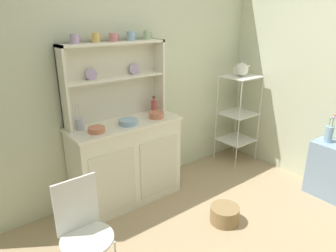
% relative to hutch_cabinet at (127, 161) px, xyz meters
% --- Properties ---
extents(wall_back, '(3.84, 0.05, 2.50)m').
position_rel_hutch_cabinet_xyz_m(wall_back, '(0.33, 0.26, 0.80)').
color(wall_back, beige).
rests_on(wall_back, ground).
extents(hutch_cabinet, '(1.13, 0.45, 0.88)m').
position_rel_hutch_cabinet_xyz_m(hutch_cabinet, '(0.00, 0.00, 0.00)').
color(hutch_cabinet, silver).
rests_on(hutch_cabinet, ground).
extents(hutch_shelf_unit, '(1.06, 0.18, 0.76)m').
position_rel_hutch_cabinet_xyz_m(hutch_shelf_unit, '(-0.00, 0.17, 0.87)').
color(hutch_shelf_unit, silver).
rests_on(hutch_shelf_unit, hutch_cabinet).
extents(bakers_rack, '(0.43, 0.39, 1.16)m').
position_rel_hutch_cabinet_xyz_m(bakers_rack, '(1.64, -0.08, 0.27)').
color(bakers_rack, silver).
rests_on(bakers_rack, ground).
extents(side_shelf_blue, '(0.28, 0.48, 0.60)m').
position_rel_hutch_cabinet_xyz_m(side_shelf_blue, '(1.77, -1.30, -0.15)').
color(side_shelf_blue, '#849EBC').
rests_on(side_shelf_blue, ground).
extents(wire_chair, '(0.36, 0.36, 0.85)m').
position_rel_hutch_cabinet_xyz_m(wire_chair, '(-0.80, -0.78, 0.07)').
color(wire_chair, white).
rests_on(wire_chair, ground).
extents(floor_basket, '(0.28, 0.28, 0.16)m').
position_rel_hutch_cabinet_xyz_m(floor_basket, '(0.53, -0.90, -0.37)').
color(floor_basket, '#93754C').
rests_on(floor_basket, ground).
extents(cup_lilac_0, '(0.09, 0.07, 0.08)m').
position_rel_hutch_cabinet_xyz_m(cup_lilac_0, '(-0.37, 0.12, 1.23)').
color(cup_lilac_0, '#B79ECC').
rests_on(cup_lilac_0, hutch_shelf_unit).
extents(cup_gold_1, '(0.08, 0.07, 0.08)m').
position_rel_hutch_cabinet_xyz_m(cup_gold_1, '(-0.18, 0.12, 1.23)').
color(cup_gold_1, '#DBB760').
rests_on(cup_gold_1, hutch_shelf_unit).
extents(cup_rose_2, '(0.09, 0.08, 0.08)m').
position_rel_hutch_cabinet_xyz_m(cup_rose_2, '(0.00, 0.12, 1.23)').
color(cup_rose_2, '#D17A84').
rests_on(cup_rose_2, hutch_shelf_unit).
extents(cup_sky_3, '(0.10, 0.08, 0.09)m').
position_rel_hutch_cabinet_xyz_m(cup_sky_3, '(0.19, 0.12, 1.23)').
color(cup_sky_3, '#8EB2D1').
rests_on(cup_sky_3, hutch_shelf_unit).
extents(cup_sage_4, '(0.08, 0.07, 0.09)m').
position_rel_hutch_cabinet_xyz_m(cup_sage_4, '(0.38, 0.12, 1.23)').
color(cup_sage_4, '#9EB78E').
rests_on(cup_sage_4, hutch_shelf_unit).
extents(bowl_mixing_large, '(0.15, 0.15, 0.05)m').
position_rel_hutch_cabinet_xyz_m(bowl_mixing_large, '(-0.33, -0.07, 0.45)').
color(bowl_mixing_large, '#C67556').
rests_on(bowl_mixing_large, hutch_cabinet).
extents(bowl_floral_medium, '(0.18, 0.18, 0.05)m').
position_rel_hutch_cabinet_xyz_m(bowl_floral_medium, '(0.00, -0.07, 0.45)').
color(bowl_floral_medium, '#8EB2D1').
rests_on(bowl_floral_medium, hutch_cabinet).
extents(bowl_cream_small, '(0.15, 0.15, 0.06)m').
position_rel_hutch_cabinet_xyz_m(bowl_cream_small, '(0.33, -0.07, 0.46)').
color(bowl_cream_small, '#C67556').
rests_on(bowl_cream_small, hutch_cabinet).
extents(jam_bottle, '(0.06, 0.06, 0.18)m').
position_rel_hutch_cabinet_xyz_m(jam_bottle, '(0.42, 0.09, 0.50)').
color(jam_bottle, '#B74C47').
rests_on(jam_bottle, hutch_cabinet).
extents(utensil_jar, '(0.08, 0.08, 0.25)m').
position_rel_hutch_cabinet_xyz_m(utensil_jar, '(-0.42, 0.08, 0.49)').
color(utensil_jar, '#B2B7C6').
rests_on(utensil_jar, hutch_cabinet).
extents(porcelain_teapot, '(0.25, 0.16, 0.18)m').
position_rel_hutch_cabinet_xyz_m(porcelain_teapot, '(1.64, -0.08, 0.79)').
color(porcelain_teapot, white).
rests_on(porcelain_teapot, bakers_rack).
extents(flower_vase, '(0.08, 0.08, 0.31)m').
position_rel_hutch_cabinet_xyz_m(flower_vase, '(1.77, -1.18, 0.25)').
color(flower_vase, '#8EB2D1').
rests_on(flower_vase, side_shelf_blue).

